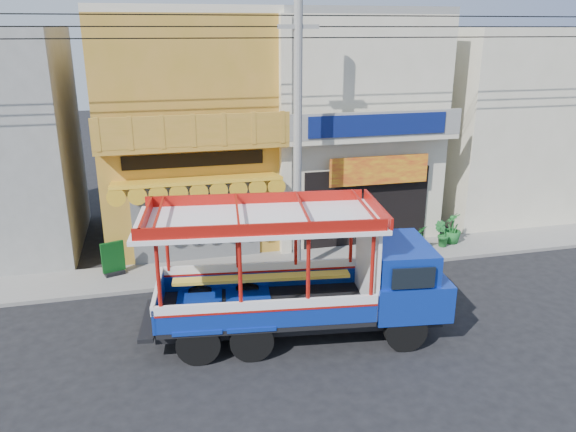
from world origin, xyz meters
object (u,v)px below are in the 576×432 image
at_px(songthaew_truck, 319,274).
at_px(potted_plant_a, 413,239).
at_px(potted_plant_b, 442,234).
at_px(green_sign, 113,261).
at_px(utility_pole, 303,118).
at_px(potted_plant_c, 452,228).

distance_m(songthaew_truck, potted_plant_a, 6.53).
distance_m(songthaew_truck, potted_plant_b, 7.63).
bearing_deg(green_sign, utility_pole, -9.86).
relative_size(songthaew_truck, green_sign, 7.06).
bearing_deg(potted_plant_b, green_sign, 32.50).
bearing_deg(potted_plant_a, potted_plant_b, -15.37).
xyz_separation_m(potted_plant_a, potted_plant_c, (1.78, 0.46, 0.09)).
height_order(songthaew_truck, potted_plant_b, songthaew_truck).
bearing_deg(potted_plant_a, songthaew_truck, -163.69).
height_order(green_sign, potted_plant_c, potted_plant_c).
bearing_deg(songthaew_truck, potted_plant_a, 42.50).
height_order(potted_plant_b, potted_plant_c, potted_plant_c).
xyz_separation_m(songthaew_truck, potted_plant_a, (4.74, 4.35, -1.09)).
xyz_separation_m(utility_pole, potted_plant_a, (4.15, 0.52, -4.43)).
height_order(utility_pole, green_sign, utility_pole).
xyz_separation_m(utility_pole, potted_plant_c, (5.93, 0.98, -4.34)).
height_order(utility_pole, potted_plant_c, utility_pole).
bearing_deg(potted_plant_b, potted_plant_a, 44.65).
distance_m(potted_plant_b, potted_plant_c, 0.58).
xyz_separation_m(songthaew_truck, green_sign, (-5.29, 4.85, -1.11)).
height_order(utility_pole, songthaew_truck, utility_pole).
distance_m(potted_plant_a, potted_plant_c, 1.84).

